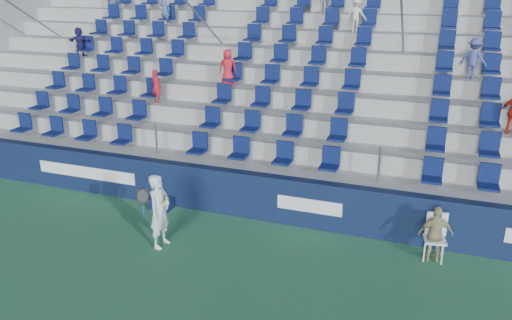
# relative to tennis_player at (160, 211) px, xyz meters

# --- Properties ---
(ground) EXTENTS (70.00, 70.00, 0.00)m
(ground) POSITION_rel_tennis_player_xyz_m (1.47, -1.05, -0.87)
(ground) COLOR #2F6F47
(ground) RESTS_ON ground
(sponsor_wall) EXTENTS (24.00, 0.32, 1.20)m
(sponsor_wall) POSITION_rel_tennis_player_xyz_m (1.47, 2.10, -0.27)
(sponsor_wall) COLOR #0F1A39
(sponsor_wall) RESTS_ON ground
(grandstand) EXTENTS (24.00, 8.17, 6.63)m
(grandstand) POSITION_rel_tennis_player_xyz_m (1.47, 7.19, 1.26)
(grandstand) COLOR #A8A8A3
(grandstand) RESTS_ON ground
(tennis_player) EXTENTS (0.69, 0.66, 1.73)m
(tennis_player) POSITION_rel_tennis_player_xyz_m (0.00, 0.00, 0.00)
(tennis_player) COLOR silver
(tennis_player) RESTS_ON ground
(line_judge_chair) EXTENTS (0.52, 0.53, 1.03)m
(line_judge_chair) POSITION_rel_tennis_player_xyz_m (5.87, 1.61, -0.28)
(line_judge_chair) COLOR white
(line_judge_chair) RESTS_ON ground
(line_judge) EXTENTS (0.80, 0.49, 1.27)m
(line_judge) POSITION_rel_tennis_player_xyz_m (5.87, 1.45, -0.24)
(line_judge) COLOR tan
(line_judge) RESTS_ON ground
(ball_bin) EXTENTS (0.59, 0.40, 0.32)m
(ball_bin) POSITION_rel_tennis_player_xyz_m (-1.00, 1.70, -0.69)
(ball_bin) COLOR #0E1535
(ball_bin) RESTS_ON ground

